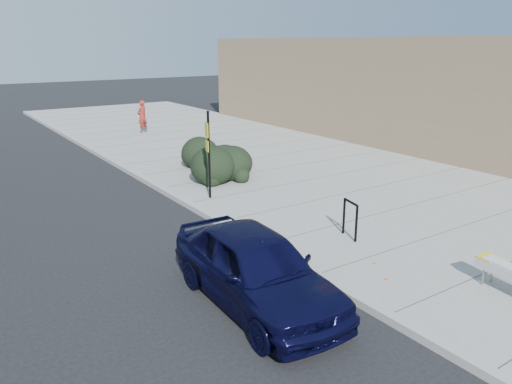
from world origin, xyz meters
TOP-DOWN VIEW (x-y plane):
  - ground at (0.00, 0.00)m, footprint 120.00×120.00m
  - sidewalk_near at (5.60, 5.00)m, footprint 11.20×50.00m
  - curb_near at (0.00, 5.00)m, footprint 0.22×50.00m
  - building_near at (14.00, 3.00)m, footprint 6.00×36.00m
  - bike_rack at (2.06, -0.85)m, footprint 0.21×0.65m
  - sign_post at (0.78, 4.12)m, footprint 0.14×0.31m
  - hedge at (2.43, 7.00)m, footprint 2.66×4.26m
  - sedan_navy at (-1.64, -2.06)m, footprint 2.00×4.54m
  - pedestrian at (3.70, 16.82)m, footprint 0.75×0.65m

SIDE VIEW (x-z plane):
  - ground at x=0.00m, z-range 0.00..0.00m
  - sidewalk_near at x=5.60m, z-range 0.00..0.15m
  - curb_near at x=0.00m, z-range 0.00..0.17m
  - bike_rack at x=2.06m, z-range 0.25..1.22m
  - sedan_navy at x=-1.64m, z-range 0.00..1.52m
  - hedge at x=2.43m, z-range 0.15..1.64m
  - pedestrian at x=3.70m, z-range 0.15..1.89m
  - sign_post at x=0.78m, z-range 0.33..3.10m
  - building_near at x=14.00m, z-range 0.15..5.15m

